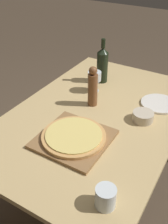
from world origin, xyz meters
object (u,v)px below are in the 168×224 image
wine_glass (94,77)px  wine_bottle (102,65)px  pepper_mill (93,87)px  small_bowl (143,116)px  pizza (74,136)px

wine_glass → wine_bottle: bearing=98.0°
pepper_mill → small_bowl: size_ratio=2.13×
pepper_mill → wine_glass: 0.17m
pepper_mill → wine_glass: size_ratio=1.80×
pizza → pepper_mill: size_ratio=1.30×
pepper_mill → wine_glass: pepper_mill is taller
wine_glass → pepper_mill: bearing=-64.6°
wine_glass → small_bowl: size_ratio=1.18×
wine_glass → small_bowl: (0.41, -0.16, -0.08)m
pizza → wine_glass: wine_glass is taller
wine_bottle → small_bowl: (0.43, -0.31, -0.10)m
wine_bottle → small_bowl: wine_bottle is taller
wine_bottle → wine_glass: bearing=-82.0°
wine_bottle → pepper_mill: bearing=-72.9°
wine_glass → small_bowl: bearing=-21.0°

